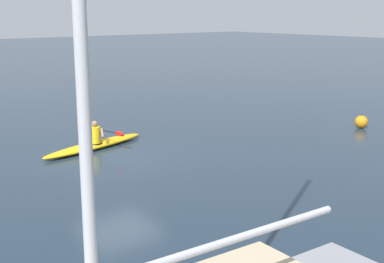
% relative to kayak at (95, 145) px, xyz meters
% --- Properties ---
extents(ground_plane, '(160.00, 160.00, 0.00)m').
position_rel_kayak_xyz_m(ground_plane, '(0.19, 1.89, -0.12)').
color(ground_plane, '#1E2D3D').
extents(kayak, '(4.50, 1.71, 0.24)m').
position_rel_kayak_xyz_m(kayak, '(0.00, 0.00, 0.00)').
color(kayak, '#EAB214').
rests_on(kayak, ground).
extents(kayaker, '(0.69, 2.37, 0.76)m').
position_rel_kayak_xyz_m(kayaker, '(-0.05, -0.01, 0.44)').
color(kayaker, yellow).
rests_on(kayaker, kayak).
extents(mooring_buoy_white_far, '(0.53, 0.53, 0.57)m').
position_rel_kayak_xyz_m(mooring_buoy_white_far, '(-10.35, 3.96, 0.14)').
color(mooring_buoy_white_far, orange).
rests_on(mooring_buoy_white_far, ground).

